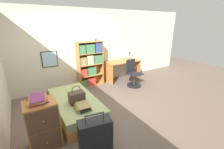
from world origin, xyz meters
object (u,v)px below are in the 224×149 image
Objects in this scene: magazine_pile_on_dresser at (37,100)px; bookcase at (89,63)px; dresser at (43,125)px; bed at (75,106)px; desk_lamp at (130,54)px; desk_chair at (133,78)px; suitcase at (95,137)px; book_stack_on_bed at (83,107)px; desk at (123,66)px; handbag at (77,97)px; bottle_brown at (94,38)px; bottle_green at (83,39)px.

bookcase is (1.87, 2.13, -0.11)m from magazine_pile_on_dresser.
bed is at bearing 42.79° from dresser.
bookcase is at bearing 175.95° from desk_lamp.
suitcase is at bearing -141.24° from desk_chair.
book_stack_on_bed is 0.29× the size of desk.
book_stack_on_bed is at bearing -88.31° from handbag.
magazine_pile_on_dresser is at bearing -150.27° from handbag.
handbag reaches higher than bed.
suitcase is 3.62m from desk.
bookcase reaches higher than dresser.
suitcase is 3.42m from bottle_brown.
suitcase is 3.11m from desk_chair.
bottle_brown is 0.19× the size of desk.
desk is 0.57m from desk_lamp.
handbag is 0.47× the size of dresser.
bookcase is (1.05, 1.43, 0.61)m from bed.
dresser is 3.26m from bottle_brown.
handbag is 1.99m from bookcase.
bottle_green reaches higher than desk_chair.
bed is 0.62m from book_stack_on_bed.
suitcase is at bearing -132.92° from desk.
desk is (1.09, -0.19, -1.11)m from bottle_brown.
handbag is 2.82m from desk.
bed is at bearing -126.20° from bookcase.
suitcase reaches higher than book_stack_on_bed.
bookcase is 1.17× the size of desk.
magazine_pile_on_dresser is at bearing -150.36° from desk_lamp.
bottle_brown is at bearing 53.29° from handbag.
handbag is 1.73× the size of bottle_green.
suitcase is at bearing -112.34° from bookcase.
bottle_green reaches higher than dresser.
desk_lamp reaches higher than desk_chair.
handbag is 1.63× the size of bottle_brown.
bookcase reaches higher than bed.
bookcase reaches higher than handbag.
book_stack_on_bed is at bearing -89.99° from bed.
handbag is at bearing -150.39° from desk_lamp.
dresser is at bearing -127.88° from bottle_green.
handbag is 0.94m from dresser.
book_stack_on_bed is at bearing -141.93° from desk.
desk reaches higher than bed.
bottle_green reaches higher than bed.
bookcase reaches higher than book_stack_on_bed.
suitcase is at bearing -94.20° from bed.
book_stack_on_bed is 0.82m from dresser.
bottle_green is at bearing -174.95° from bookcase.
bed is 2.02× the size of desk_chair.
bed is 4.51× the size of handbag.
desk_lamp reaches higher than magazine_pile_on_dresser.
bottle_green is 0.69× the size of desk_lamp.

